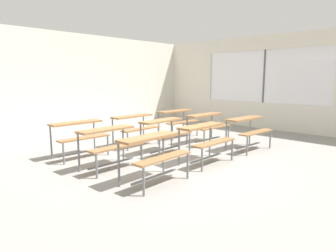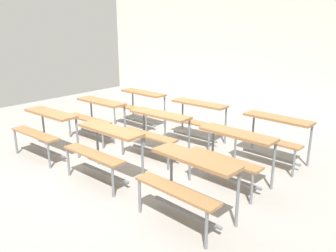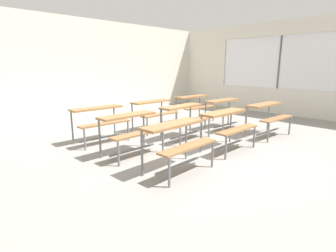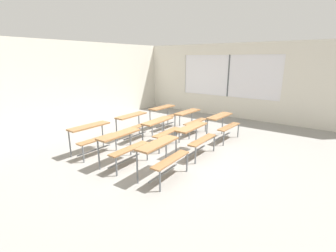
{
  "view_description": "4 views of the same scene",
  "coord_description": "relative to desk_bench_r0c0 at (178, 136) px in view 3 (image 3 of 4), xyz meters",
  "views": [
    {
      "loc": [
        -4.13,
        -3.97,
        1.66
      ],
      "look_at": [
        0.42,
        0.43,
        0.62
      ],
      "focal_mm": 31.39,
      "sensor_mm": 36.0,
      "label": 1
    },
    {
      "loc": [
        4.11,
        -3.47,
        2.22
      ],
      "look_at": [
        0.27,
        0.96,
        0.41
      ],
      "focal_mm": 36.77,
      "sensor_mm": 36.0,
      "label": 2
    },
    {
      "loc": [
        -3.8,
        -3.3,
        1.6
      ],
      "look_at": [
        -0.12,
        0.5,
        0.38
      ],
      "focal_mm": 28.0,
      "sensor_mm": 36.0,
      "label": 3
    },
    {
      "loc": [
        -4.64,
        -3.44,
        2.39
      ],
      "look_at": [
        1.14,
        0.79,
        0.37
      ],
      "focal_mm": 25.54,
      "sensor_mm": 36.0,
      "label": 4
    }
  ],
  "objects": [
    {
      "name": "ground",
      "position": [
        1.04,
        0.66,
        -0.59
      ],
      "size": [
        10.0,
        9.0,
        0.05
      ],
      "primitive_type": "cube",
      "color": "gray"
    },
    {
      "name": "desk_bench_r1c2",
      "position": [
        2.92,
        1.1,
        0.0
      ],
      "size": [
        1.12,
        0.63,
        0.74
      ],
      "rotation": [
        0.0,
        0.0,
        -0.04
      ],
      "color": "olive",
      "rests_on": "ground"
    },
    {
      "name": "desk_bench_r2c2",
      "position": [
        3.01,
        2.21,
        0.0
      ],
      "size": [
        1.12,
        0.63,
        0.74
      ],
      "rotation": [
        0.0,
        0.0,
        -0.04
      ],
      "color": "olive",
      "rests_on": "ground"
    },
    {
      "name": "desk_bench_r0c2",
      "position": [
        3.01,
        0.01,
        0.0
      ],
      "size": [
        1.13,
        0.65,
        0.74
      ],
      "rotation": [
        0.0,
        0.0,
        -0.05
      ],
      "color": "olive",
      "rests_on": "ground"
    },
    {
      "name": "wall_right",
      "position": [
        6.04,
        0.53,
        0.88
      ],
      "size": [
        0.12,
        9.0,
        3.0
      ],
      "color": "silver",
      "rests_on": "ground"
    },
    {
      "name": "desk_bench_r0c1",
      "position": [
        1.46,
        0.07,
        0.0
      ],
      "size": [
        1.1,
        0.6,
        0.74
      ],
      "rotation": [
        0.0,
        0.0,
        0.01
      ],
      "color": "olive",
      "rests_on": "ground"
    },
    {
      "name": "desk_bench_r1c1",
      "position": [
        1.44,
        1.16,
        0.0
      ],
      "size": [
        1.12,
        0.63,
        0.74
      ],
      "rotation": [
        0.0,
        0.0,
        0.04
      ],
      "color": "olive",
      "rests_on": "ground"
    },
    {
      "name": "desk_bench_r2c0",
      "position": [
        -0.04,
        2.24,
        0.0
      ],
      "size": [
        1.11,
        0.62,
        0.74
      ],
      "rotation": [
        0.0,
        0.0,
        -0.02
      ],
      "color": "olive",
      "rests_on": "ground"
    },
    {
      "name": "desk_bench_r0c0",
      "position": [
        0.0,
        0.0,
        0.0
      ],
      "size": [
        1.12,
        0.63,
        0.74
      ],
      "rotation": [
        0.0,
        0.0,
        0.04
      ],
      "color": "olive",
      "rests_on": "ground"
    },
    {
      "name": "desk_bench_r1c0",
      "position": [
        -0.05,
        1.11,
        0.0
      ],
      "size": [
        1.11,
        0.61,
        0.74
      ],
      "rotation": [
        0.0,
        0.0,
        0.02
      ],
      "color": "olive",
      "rests_on": "ground"
    },
    {
      "name": "wall_back",
      "position": [
        1.04,
        5.16,
        0.94
      ],
      "size": [
        10.0,
        0.12,
        3.0
      ],
      "primitive_type": "cube",
      "color": "silver",
      "rests_on": "ground"
    },
    {
      "name": "desk_bench_r2c1",
      "position": [
        1.47,
        2.22,
        0.0
      ],
      "size": [
        1.11,
        0.62,
        0.74
      ],
      "rotation": [
        0.0,
        0.0,
        0.02
      ],
      "color": "olive",
      "rests_on": "ground"
    }
  ]
}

